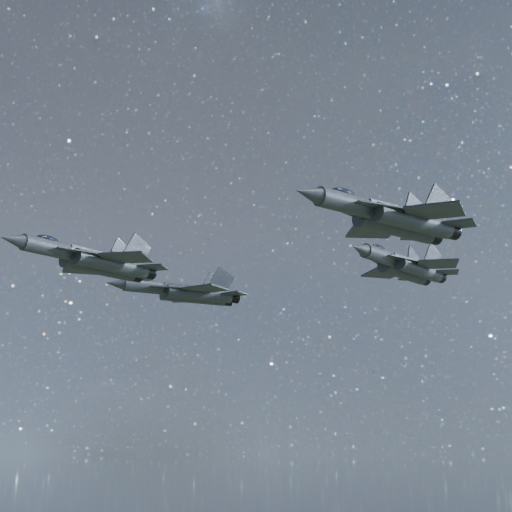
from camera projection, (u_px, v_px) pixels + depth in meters
jet_lead at (94, 260)px, 68.38m from camera, size 15.94×10.81×4.01m
jet_left at (186, 292)px, 93.17m from camera, size 17.04×11.91×4.29m
jet_right at (392, 218)px, 58.57m from camera, size 16.26×11.49×4.12m
jet_slot at (404, 266)px, 79.80m from camera, size 16.26×11.01×4.09m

